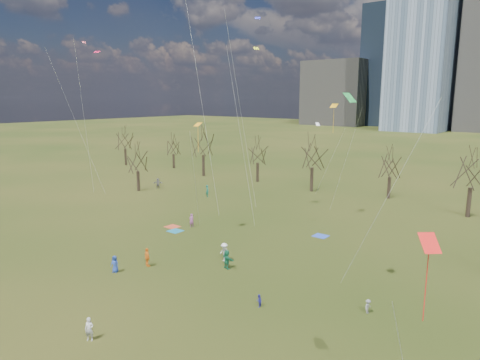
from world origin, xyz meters
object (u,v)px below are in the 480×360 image
Objects in this scene: blanket_teal at (175,231)px; blanket_navy at (321,236)px; person_4 at (147,257)px; person_1 at (89,329)px; blanket_crimson at (172,227)px; person_0 at (115,264)px.

blanket_teal and blanket_navy have the same top height.
blanket_navy is at bearing -96.86° from person_4.
blanket_navy is 1.01× the size of person_1.
blanket_navy is 28.54m from person_1.
blanket_crimson is 14.17m from person_0.
blanket_crimson is at bearing -152.84° from blanket_navy.
person_0 is (4.75, -11.74, 0.77)m from blanket_teal.
person_0 is 0.99× the size of person_1.
blanket_teal is 1.00× the size of blanket_navy.
person_0 is at bearing -114.74° from blanket_navy.
person_0 is (-9.60, -20.83, 0.77)m from blanket_navy.
person_0 is (6.27, -12.69, 0.77)m from blanket_crimson.
person_4 reaches higher than blanket_teal.
person_0 reaches higher than blanket_navy.
person_1 is 0.88× the size of person_4.
blanket_crimson is (-1.51, 0.95, 0.00)m from blanket_teal.
person_4 is (-6.86, 10.37, 0.10)m from person_1.
person_4 is (-8.38, -18.12, 0.88)m from blanket_navy.
person_0 reaches higher than blanket_teal.
blanket_navy is at bearing 27.16° from blanket_crimson.
person_0 is at bearing 83.64° from person_4.
blanket_teal is at bearing -31.98° from blanket_crimson.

